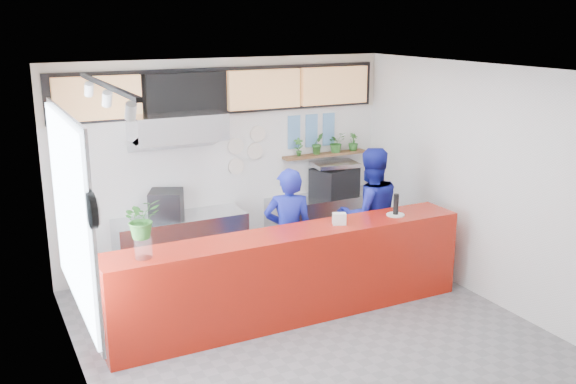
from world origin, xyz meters
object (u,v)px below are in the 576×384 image
object	(u,v)px
staff_center	(289,234)
pepper_mill	(396,204)
service_counter	(292,275)
staff_right	(369,215)
espresso_machine	(335,181)
panini_oven	(166,205)

from	to	relation	value
staff_center	pepper_mill	distance (m)	1.42
service_counter	staff_right	size ratio (longest dim) A/B	2.41
service_counter	pepper_mill	size ratio (longest dim) A/B	16.85
espresso_machine	pepper_mill	world-z (taller)	pepper_mill
service_counter	espresso_machine	distance (m)	2.51
service_counter	staff_center	distance (m)	0.68
panini_oven	espresso_machine	world-z (taller)	espresso_machine
service_counter	staff_right	xyz separation A→B (m)	(1.49, 0.59, 0.38)
staff_right	pepper_mill	size ratio (longest dim) A/B	6.99
pepper_mill	panini_oven	bearing A→B (deg)	143.49
panini_oven	pepper_mill	distance (m)	3.07
staff_center	pepper_mill	xyz separation A→B (m)	(1.23, -0.58, 0.38)
panini_oven	staff_center	size ratio (longest dim) A/B	0.25
panini_oven	staff_center	xyz separation A→B (m)	(1.23, -1.24, -0.23)
service_counter	panini_oven	bearing A→B (deg)	118.77
service_counter	espresso_machine	xyz separation A→B (m)	(1.66, 1.80, 0.56)
panini_oven	pepper_mill	xyz separation A→B (m)	(2.46, -1.82, 0.16)
staff_right	espresso_machine	bearing A→B (deg)	-87.90
staff_center	staff_right	bearing A→B (deg)	-154.47
staff_center	staff_right	world-z (taller)	staff_right
panini_oven	service_counter	bearing A→B (deg)	-36.78
panini_oven	espresso_machine	size ratio (longest dim) A/B	0.65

